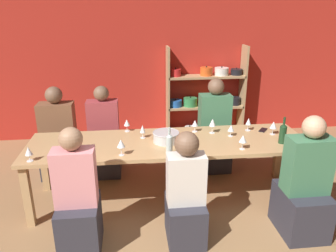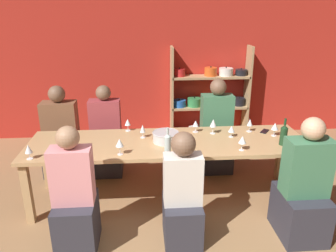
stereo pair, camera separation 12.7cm
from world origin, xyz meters
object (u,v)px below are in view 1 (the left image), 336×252
dining_table (169,147)px  wine_glass_white_c (213,123)px  wine_glass_red_a (273,125)px  cell_phone (263,130)px  wine_glass_red_b (195,124)px  wine_glass_empty_b (121,144)px  wine_glass_white_b (243,139)px  person_far_a (60,143)px  shelf_unit (205,100)px  wine_glass_red_d (143,129)px  person_far_c (214,136)px  mixing_bowl (166,137)px  person_near_b (78,207)px  person_near_c (186,201)px  person_near_a (303,192)px  person_far_b (105,142)px  wine_glass_white_a (231,128)px  wine_bottle_dark (283,133)px  wine_glass_empty_a (127,123)px  wine_bottle_green (169,144)px  wine_glass_empty_c (248,122)px

dining_table → wine_glass_white_c: bearing=20.0°
wine_glass_red_a → cell_phone: wine_glass_red_a is taller
wine_glass_red_b → wine_glass_empty_b: 1.06m
wine_glass_white_b → person_far_a: bearing=152.2°
shelf_unit → wine_glass_red_d: shelf_unit is taller
person_far_a → person_far_c: bearing=177.6°
wine_glass_red_a → person_far_a: bearing=164.0°
mixing_bowl → person_far_c: 1.12m
wine_glass_red_d → person_near_b: 1.19m
person_far_a → person_near_c: 2.18m
person_near_a → person_far_b: size_ratio=1.02×
wine_glass_white_a → person_far_c: 0.76m
wine_bottle_dark → person_far_b: (-2.05, 0.96, -0.41)m
wine_glass_red_a → person_near_a: size_ratio=0.13×
shelf_unit → mixing_bowl: 2.16m
wine_glass_white_c → wine_glass_white_b: bearing=-67.8°
wine_glass_white_b → cell_phone: (0.45, 0.52, -0.11)m
wine_glass_white_b → wine_glass_empty_a: 1.41m
mixing_bowl → wine_glass_red_d: (-0.26, 0.14, 0.04)m
wine_glass_white_c → wine_bottle_green: bearing=-136.0°
wine_glass_red_d → wine_glass_white_a: bearing=-3.5°
wine_bottle_green → wine_glass_empty_b: (-0.49, 0.06, 0.01)m
wine_glass_white_c → person_near_c: person_near_c is taller
wine_glass_empty_b → wine_glass_empty_c: (1.55, 0.55, -0.02)m
wine_glass_white_c → wine_glass_empty_c: (0.46, 0.03, -0.02)m
wine_glass_red_d → mixing_bowl: bearing=-29.1°
wine_glass_red_a → person_far_b: (-2.06, 0.69, -0.40)m
wine_glass_white_a → person_far_a: (-2.16, 0.76, -0.40)m
wine_glass_white_c → person_near_b: bearing=-146.5°
wine_glass_white_a → wine_glass_white_c: size_ratio=0.76×
person_near_b → person_near_a: bearing=0.1°
person_far_a → person_near_b: (0.47, -1.62, 0.02)m
person_near_a → person_far_a: (-2.66, 1.62, -0.02)m
wine_glass_red_d → person_near_b: bearing=-124.8°
cell_phone → wine_bottle_dark: bearing=-82.7°
wine_bottle_dark → person_near_a: size_ratio=0.25×
person_far_a → person_near_a: bearing=148.8°
mixing_bowl → wine_glass_white_b: bearing=-20.8°
wine_glass_white_b → person_far_b: bearing=145.5°
shelf_unit → person_far_c: size_ratio=1.22×
person_near_b → person_far_b: bearing=84.8°
wine_glass_red_b → person_near_b: size_ratio=0.12×
wine_glass_white_b → person_near_b: size_ratio=0.13×
wine_bottle_dark → person_far_b: bearing=155.0°
wine_glass_red_a → wine_glass_red_b: (-0.91, 0.20, -0.01)m
dining_table → wine_bottle_green: 0.42m
wine_glass_red_d → wine_glass_empty_c: bearing=4.2°
shelf_unit → wine_glass_empty_c: size_ratio=9.79×
wine_bottle_dark → wine_glass_red_d: 1.59m
shelf_unit → person_far_c: 1.23m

